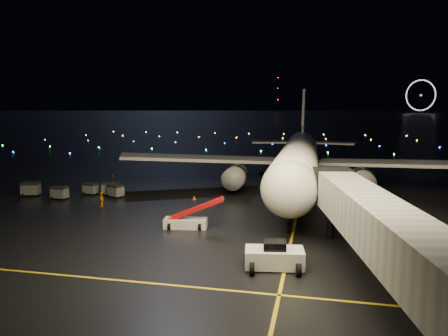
{
  "coord_description": "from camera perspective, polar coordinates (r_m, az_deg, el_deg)",
  "views": [
    {
      "loc": [
        14.27,
        -36.99,
        12.23
      ],
      "look_at": [
        3.49,
        12.0,
        5.0
      ],
      "focal_mm": 35.0,
      "sensor_mm": 36.0,
      "label": 1
    }
  ],
  "objects": [
    {
      "name": "lane_centre",
      "position": [
        53.45,
        9.69,
        -5.13
      ],
      "size": [
        0.25,
        80.0,
        0.02
      ],
      "primitive_type": "cube",
      "color": "gold",
      "rests_on": "ground"
    },
    {
      "name": "baggage_cart_0",
      "position": [
        60.49,
        -13.98,
        -2.9
      ],
      "size": [
        2.36,
        2.04,
        1.68
      ],
      "primitive_type": "cube",
      "rotation": [
        0.0,
        0.0,
        -0.4
      ],
      "color": "slate",
      "rests_on": "ground"
    },
    {
      "name": "ferris_wheel",
      "position": [
        772.96,
        24.32,
        8.5
      ],
      "size": [
        49.33,
        16.8,
        52.0
      ],
      "primitive_type": null,
      "rotation": [
        0.0,
        0.0,
        0.26
      ],
      "color": "black",
      "rests_on": "ground"
    },
    {
      "name": "lane_cross",
      "position": [
        35.34,
        -22.18,
        -12.66
      ],
      "size": [
        60.0,
        0.25,
        0.02
      ],
      "primitive_type": "cube",
      "color": "gold",
      "rests_on": "ground"
    },
    {
      "name": "ground",
      "position": [
        337.51,
        10.04,
        6.0
      ],
      "size": [
        2000.0,
        2000.0,
        0.0
      ],
      "primitive_type": "plane",
      "color": "black",
      "rests_on": "ground"
    },
    {
      "name": "baggage_cart_3",
      "position": [
        61.33,
        -20.69,
        -3.05
      ],
      "size": [
        1.99,
        1.42,
        1.66
      ],
      "primitive_type": "cube",
      "rotation": [
        0.0,
        0.0,
        -0.03
      ],
      "color": "slate",
      "rests_on": "ground"
    },
    {
      "name": "taxiway_lights",
      "position": [
        144.2,
        6.7,
        3.35
      ],
      "size": [
        164.0,
        92.0,
        0.36
      ],
      "primitive_type": null,
      "color": "black",
      "rests_on": "ground"
    },
    {
      "name": "pushback_tug",
      "position": [
        33.84,
        6.61,
        -11.14
      ],
      "size": [
        4.69,
        2.92,
        2.1
      ],
      "primitive_type": "cube",
      "rotation": [
        0.0,
        0.0,
        0.15
      ],
      "color": "silver",
      "rests_on": "ground"
    },
    {
      "name": "safety_cone_2",
      "position": [
        57.34,
        -3.91,
        -3.87
      ],
      "size": [
        0.53,
        0.53,
        0.51
      ],
      "primitive_type": "cone",
      "rotation": [
        0.0,
        0.0,
        -0.21
      ],
      "color": "orange",
      "rests_on": "ground"
    },
    {
      "name": "safety_cone_0",
      "position": [
        53.88,
        -1.68,
        -4.66
      ],
      "size": [
        0.48,
        0.48,
        0.48
      ],
      "primitive_type": "cone",
      "rotation": [
        0.0,
        0.0,
        -0.15
      ],
      "color": "orange",
      "rests_on": "ground"
    },
    {
      "name": "baggage_cart_4",
      "position": [
        64.99,
        -23.92,
        -2.51
      ],
      "size": [
        2.58,
        2.13,
        1.9
      ],
      "primitive_type": "cube",
      "rotation": [
        0.0,
        0.0,
        0.29
      ],
      "color": "slate",
      "rests_on": "ground"
    },
    {
      "name": "baggage_cart_1",
      "position": [
        63.14,
        -17.02,
        -2.61
      ],
      "size": [
        2.01,
        1.54,
        1.56
      ],
      "primitive_type": "cube",
      "rotation": [
        0.0,
        0.0,
        -0.14
      ],
      "color": "slate",
      "rests_on": "ground"
    },
    {
      "name": "baggage_cart_2",
      "position": [
        61.88,
        -14.59,
        -2.62
      ],
      "size": [
        2.35,
        1.84,
        1.8
      ],
      "primitive_type": "cube",
      "rotation": [
        0.0,
        0.0,
        0.18
      ],
      "color": "slate",
      "rests_on": "ground"
    },
    {
      "name": "radio_mast",
      "position": [
        780.78,
        7.05,
        9.59
      ],
      "size": [
        1.8,
        1.8,
        64.0
      ],
      "primitive_type": "cylinder",
      "color": "black",
      "rests_on": "ground"
    },
    {
      "name": "crew_c",
      "position": [
        55.04,
        -15.69,
        -3.98
      ],
      "size": [
        0.58,
        1.11,
        1.81
      ],
      "primitive_type": "imported",
      "rotation": [
        0.0,
        0.0,
        -1.44
      ],
      "color": "#FD9100",
      "rests_on": "ground"
    },
    {
      "name": "belt_loader",
      "position": [
        44.14,
        -5.05,
        -5.87
      ],
      "size": [
        6.47,
        2.63,
        3.05
      ],
      "primitive_type": null,
      "rotation": [
        0.0,
        0.0,
        0.15
      ],
      "color": "silver",
      "rests_on": "ground"
    },
    {
      "name": "safety_cone_3",
      "position": [
        77.07,
        -14.35,
        -0.98
      ],
      "size": [
        0.64,
        0.64,
        0.56
      ],
      "primitive_type": "cone",
      "rotation": [
        0.0,
        0.0,
        -0.39
      ],
      "color": "orange",
      "rests_on": "ground"
    },
    {
      "name": "safety_cone_1",
      "position": [
        63.07,
        1.5,
        -2.74
      ],
      "size": [
        0.59,
        0.59,
        0.51
      ],
      "primitive_type": "cone",
      "rotation": [
        0.0,
        0.0,
        -0.38
      ],
      "color": "orange",
      "rests_on": "ground"
    },
    {
      "name": "airliner",
      "position": [
        65.16,
        9.83,
        4.02
      ],
      "size": [
        54.51,
        51.86,
        15.23
      ],
      "primitive_type": null,
      "rotation": [
        0.0,
        0.0,
        0.01
      ],
      "color": "white",
      "rests_on": "ground"
    }
  ]
}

